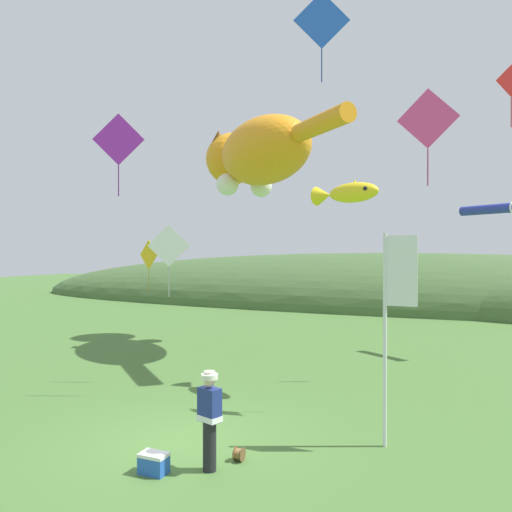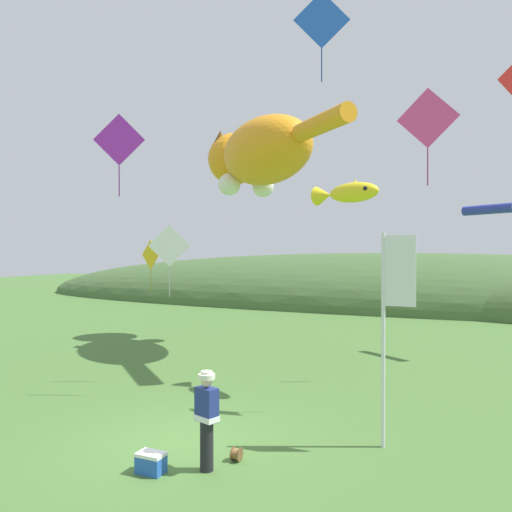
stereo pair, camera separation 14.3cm
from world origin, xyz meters
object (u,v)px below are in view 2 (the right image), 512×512
Objects in this scene: kite_diamond_pink at (428,119)px; kite_diamond_white at (169,246)px; kite_tube_streamer at (490,209)px; festival_banner_pole at (391,307)px; festival_attendant at (207,417)px; picnic_cooler at (151,463)px; kite_giant_cat at (258,155)px; kite_diamond_gold at (151,255)px; kite_diamond_blue at (322,20)px; kite_fish_windsock at (347,193)px; kite_diamond_violet at (119,140)px; kite_spool at (237,454)px.

kite_diamond_pink reaches higher than kite_diamond_white.
festival_banner_pole is at bearing -101.60° from kite_tube_streamer.
festival_attendant is at bearing -51.04° from kite_diamond_white.
kite_giant_cat reaches higher than picnic_cooler.
kite_diamond_gold is 0.90× the size of kite_diamond_pink.
kite_giant_cat is at bearing 127.06° from kite_diamond_blue.
kite_giant_cat is at bearing 24.08° from kite_diamond_gold.
kite_fish_windsock is 1.01× the size of kite_diamond_gold.
kite_diamond_blue is at bearing 172.57° from kite_diamond_pink.
festival_banner_pole reaches higher than picnic_cooler.
kite_giant_cat is at bearing 77.83° from kite_diamond_violet.
festival_attendant is 13.37m from kite_giant_cat.
kite_spool is 0.52× the size of picnic_cooler.
kite_fish_windsock is (0.84, 5.39, 5.41)m from kite_spool.
kite_fish_windsock is at bearing 52.38° from kite_diamond_blue.
kite_spool is 0.03× the size of kite_giant_cat.
kite_giant_cat is at bearing 134.08° from kite_fish_windsock.
kite_diamond_pink reaches higher than festival_attendant.
kite_diamond_pink is at bearing 52.00° from picnic_cooler.
kite_diamond_pink reaches higher than picnic_cooler.
kite_diamond_gold reaches higher than picnic_cooler.
kite_giant_cat reaches higher than kite_spool.
kite_fish_windsock is at bearing 72.70° from picnic_cooler.
kite_fish_windsock is 4.67m from kite_diamond_blue.
kite_diamond_gold is at bearing 130.76° from kite_diamond_white.
kite_diamond_violet is 1.11× the size of kite_diamond_white.
kite_diamond_blue is (1.48, 5.76, 9.95)m from picnic_cooler.
picnic_cooler is at bearing -114.00° from kite_tube_streamer.
kite_diamond_violet is at bearing -162.53° from kite_fish_windsock.
festival_attendant is at bearing -50.19° from kite_diamond_gold.
kite_fish_windsock is at bearing -19.75° from kite_diamond_gold.
picnic_cooler is at bearing -60.00° from kite_diamond_white.
kite_tube_streamer is at bearing 78.09° from kite_diamond_pink.
kite_tube_streamer is (5.85, 13.14, 5.30)m from picnic_cooler.
kite_diamond_white is at bearing 120.00° from picnic_cooler.
picnic_cooler is at bearing -104.39° from kite_diamond_blue.
kite_fish_windsock is at bearing -45.92° from kite_giant_cat.
kite_giant_cat is at bearing -168.29° from kite_tube_streamer.
kite_spool is at bearing -32.38° from kite_diamond_violet.
kite_diamond_white is (-8.94, -7.79, -1.41)m from kite_tube_streamer.
kite_diamond_violet is at bearing -63.94° from kite_diamond_gold.
picnic_cooler is 8.61m from kite_fish_windsock.
picnic_cooler is 0.21× the size of kite_diamond_violet.
kite_diamond_violet is 0.99× the size of kite_diamond_blue.
picnic_cooler is at bearing -128.00° from kite_diamond_pink.
kite_diamond_gold is (-3.98, -1.78, -4.07)m from kite_giant_cat.
kite_diamond_blue reaches higher than kite_diamond_pink.
kite_diamond_gold is at bearing -164.19° from kite_tube_streamer.
festival_banner_pole is 2.02× the size of kite_diamond_gold.
kite_diamond_blue reaches higher than picnic_cooler.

